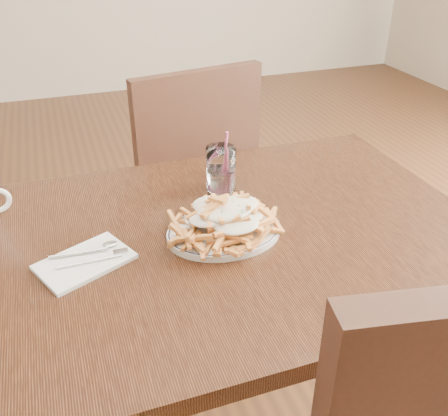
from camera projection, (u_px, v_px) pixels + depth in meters
name	position (u px, v px, depth m)	size (l,w,h in m)	color
table	(217.00, 262.00, 1.15)	(1.20, 0.80, 0.75)	black
chair_far	(187.00, 177.00, 1.80)	(0.51, 0.51, 0.95)	black
fries_plate	(224.00, 232.00, 1.10)	(0.31, 0.29, 0.02)	white
loaded_fries	(224.00, 214.00, 1.08)	(0.26, 0.22, 0.07)	#CA833D
napkin	(85.00, 262.00, 1.01)	(0.18, 0.12, 0.01)	white
cutlery	(84.00, 258.00, 1.01)	(0.17, 0.05, 0.01)	silver
water_glass	(221.00, 173.00, 1.25)	(0.07, 0.07, 0.16)	white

